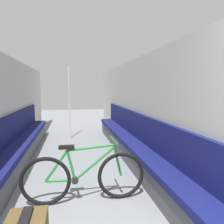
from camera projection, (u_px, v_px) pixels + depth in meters
The scene contains 5 objects.
wall_right at pixel (145, 109), 4.47m from camera, with size 0.10×10.59×2.18m, color beige.
bench_seat_row_left at pixel (16, 151), 4.16m from camera, with size 0.41×6.17×0.99m.
bench_seat_row_right at pixel (133, 145), 4.59m from camera, with size 0.41×6.17×0.99m.
bicycle at pixel (84, 177), 2.89m from camera, with size 1.65×0.46×0.84m.
grab_pole_near at pixel (69, 104), 6.50m from camera, with size 0.08×0.08×2.16m.
Camera 1 is at (-0.11, -0.54, 1.52)m, focal length 35.00 mm.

